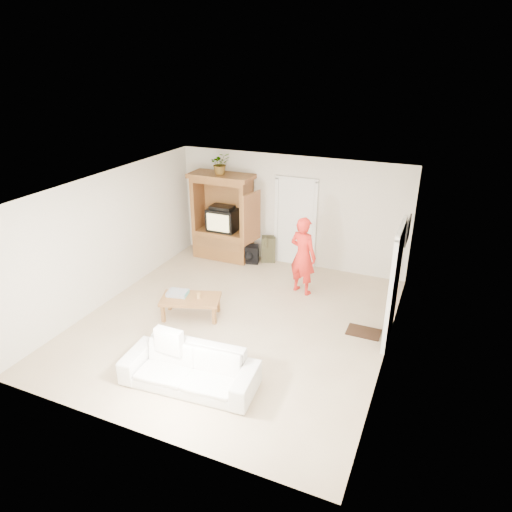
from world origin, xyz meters
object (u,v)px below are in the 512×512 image
(sofa, at_px, (190,368))
(coffee_table, at_px, (191,300))
(armoire, at_px, (224,222))
(man, at_px, (303,256))

(sofa, height_order, coffee_table, sofa)
(armoire, relative_size, sofa, 1.03)
(man, height_order, sofa, man)
(sofa, bearing_deg, armoire, 106.23)
(armoire, bearing_deg, sofa, -69.23)
(man, height_order, coffee_table, man)
(armoire, relative_size, coffee_table, 1.69)
(coffee_table, bearing_deg, man, 29.04)
(sofa, bearing_deg, coffee_table, 115.74)
(coffee_table, bearing_deg, sofa, -78.65)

